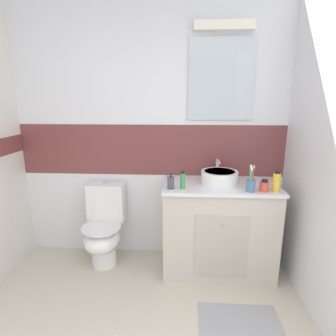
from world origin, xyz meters
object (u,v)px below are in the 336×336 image
mouthwash_bottle (277,182)px  hair_gel_jar (264,186)px  toilet (104,228)px  toothbrush_cup (251,185)px  soap_dispenser (171,183)px  deodorant_spray_can (183,181)px  sink_basin (219,177)px

mouthwash_bottle → hair_gel_jar: mouthwash_bottle is taller
toilet → toothbrush_cup: size_ratio=3.51×
toothbrush_cup → soap_dispenser: toothbrush_cup is taller
soap_dispenser → hair_gel_jar: (0.77, -0.02, -0.01)m
toilet → hair_gel_jar: (1.43, -0.22, 0.53)m
toothbrush_cup → deodorant_spray_can: 0.56m
soap_dispenser → hair_gel_jar: bearing=-1.6°
soap_dispenser → mouthwash_bottle: bearing=-1.1°
toothbrush_cup → sink_basin: bearing=137.8°
sink_basin → deodorant_spray_can: size_ratio=2.40×
toilet → toothbrush_cup: 1.45m
toilet → sink_basin: bearing=-1.1°
deodorant_spray_can → hair_gel_jar: bearing=-2.1°
mouthwash_bottle → hair_gel_jar: (-0.10, -0.01, -0.04)m
hair_gel_jar → toilet: bearing=171.2°
sink_basin → soap_dispenser: (-0.43, -0.18, -0.01)m
mouthwash_bottle → deodorant_spray_can: size_ratio=1.10×
sink_basin → toilet: size_ratio=0.47×
sink_basin → toilet: sink_basin is taller
toothbrush_cup → mouthwash_bottle: toothbrush_cup is taller
toilet → deodorant_spray_can: size_ratio=5.09×
mouthwash_bottle → deodorant_spray_can: mouthwash_bottle is taller
sink_basin → hair_gel_jar: sink_basin is taller
toothbrush_cup → toilet: bearing=170.1°
soap_dispenser → deodorant_spray_can: bearing=1.9°
toothbrush_cup → hair_gel_jar: (0.11, 0.01, -0.01)m
sink_basin → deodorant_spray_can: bearing=-151.8°
toilet → hair_gel_jar: hair_gel_jar is taller
toothbrush_cup → mouthwash_bottle: size_ratio=1.31×
soap_dispenser → deodorant_spray_can: size_ratio=0.92×
soap_dispenser → hair_gel_jar: size_ratio=1.44×
soap_dispenser → mouthwash_bottle: mouthwash_bottle is taller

